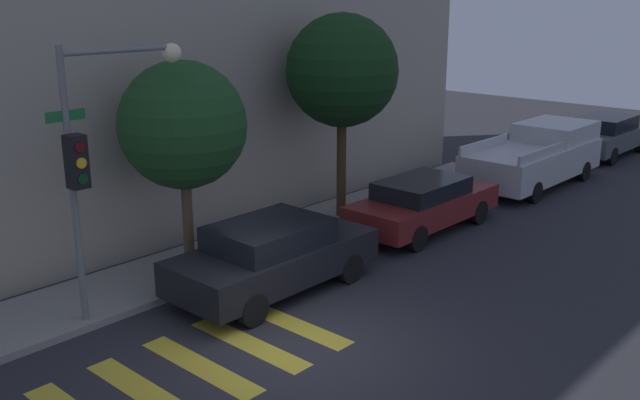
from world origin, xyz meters
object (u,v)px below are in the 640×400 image
Objects in this scene: pickup_truck at (537,155)px; tree_near_corner at (183,126)px; sedan_near_corner at (273,255)px; sedan_far_end at (606,135)px; sedan_middle at (423,203)px; tree_midblock at (342,71)px; traffic_light_pole at (100,139)px.

tree_near_corner is at bearing 170.25° from pickup_truck.
sedan_near_corner is at bearing -76.31° from tree_near_corner.
sedan_middle is at bearing 180.00° from sedan_far_end.
sedan_near_corner is at bearing 180.00° from sedan_far_end.
tree_midblock is at bearing 170.72° from sedan_far_end.
traffic_light_pole is 14.41m from pickup_truck.
traffic_light_pole is 4.01m from sedan_near_corner.
sedan_near_corner is at bearing -24.36° from traffic_light_pole.
traffic_light_pole is 1.10× the size of sedan_far_end.
traffic_light_pole is at bearing 174.87° from pickup_truck.
traffic_light_pole reaches higher than sedan_far_end.
traffic_light_pole is at bearing 170.98° from sedan_middle.
sedan_near_corner is 5.19m from sedan_middle.
tree_near_corner is (-11.83, 2.03, 2.26)m from pickup_truck.
traffic_light_pole is 2.44m from tree_near_corner.
pickup_truck is 7.80m from tree_midblock.
pickup_truck is (14.14, -1.27, -2.43)m from traffic_light_pole.
sedan_middle is (5.19, -0.00, -0.05)m from sedan_near_corner.
traffic_light_pole reaches higher than sedan_middle.
sedan_far_end reaches higher than sedan_middle.
tree_near_corner is at bearing 18.33° from traffic_light_pole.
sedan_far_end is (16.87, -0.00, 0.00)m from sedan_near_corner.
sedan_far_end is at bearing 0.00° from pickup_truck.
sedan_middle is 0.84× the size of tree_midblock.
tree_midblock reaches higher than sedan_near_corner.
tree_near_corner reaches higher than sedan_middle.
sedan_near_corner is (2.80, -1.27, -2.58)m from traffic_light_pole.
sedan_near_corner is at bearing 180.00° from pickup_truck.
tree_midblock is (4.92, 0.00, 0.71)m from tree_near_corner.
tree_midblock reaches higher than pickup_truck.
sedan_middle is 11.68m from sedan_far_end.
pickup_truck is at bearing -0.00° from sedan_near_corner.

